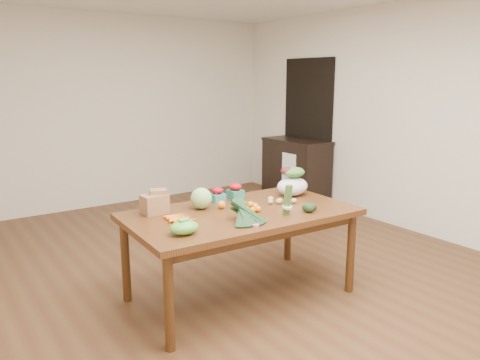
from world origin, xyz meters
TOP-DOWN VIEW (x-y plane):
  - floor at (0.00, 0.00)m, footprint 6.00×6.00m
  - room_walls at (0.00, 0.00)m, footprint 5.02×6.02m
  - dining_table at (-0.21, -0.52)m, footprint 1.89×1.10m
  - doorway_dark at (2.48, 1.60)m, footprint 0.02×1.00m
  - cabinet at (2.22, 1.54)m, footprint 0.52×1.02m
  - dish_towel at (1.96, 1.40)m, footprint 0.02×0.28m
  - paper_bag at (-0.81, -0.18)m, footprint 0.27×0.23m
  - cabbage at (-0.43, -0.27)m, footprint 0.18×0.18m
  - strawberry_basket_a at (-0.20, -0.15)m, footprint 0.12×0.12m
  - strawberry_basket_b at (-0.01, -0.15)m, footprint 0.13×0.13m
  - orange_a at (-0.30, -0.37)m, footprint 0.07×0.07m
  - orange_b at (-0.13, -0.39)m, footprint 0.07×0.07m
  - orange_c at (-0.14, -0.48)m, footprint 0.07×0.07m
  - mandarin_cluster at (-0.13, -0.56)m, footprint 0.19×0.19m
  - carrots at (-0.72, -0.45)m, footprint 0.23×0.25m
  - snap_pea_bag at (-0.86, -0.77)m, footprint 0.21×0.16m
  - kale_bunch at (-0.35, -0.83)m, footprint 0.34×0.41m
  - asparagus_bundle at (0.04, -0.82)m, footprint 0.08×0.12m
  - potato_a at (0.13, -0.49)m, footprint 0.05×0.04m
  - potato_b at (0.19, -0.53)m, footprint 0.06×0.05m
  - potato_c at (0.22, -0.50)m, footprint 0.05×0.04m
  - potato_d at (0.19, -0.42)m, footprint 0.05×0.05m
  - potato_e at (0.31, -0.58)m, footprint 0.05×0.05m
  - avocado_a at (0.22, -0.86)m, footprint 0.10×0.13m
  - avocado_b at (0.29, -0.83)m, footprint 0.09×0.11m
  - salad_bag at (0.48, -0.37)m, footprint 0.32×0.25m

SIDE VIEW (x-z plane):
  - floor at x=0.00m, z-range 0.00..0.00m
  - dining_table at x=-0.21m, z-range 0.00..0.75m
  - cabinet at x=2.22m, z-range 0.00..0.94m
  - dish_towel at x=1.96m, z-range 0.33..0.78m
  - carrots at x=-0.72m, z-range 0.75..0.78m
  - potato_c at x=0.22m, z-range 0.75..0.79m
  - potato_a at x=0.13m, z-range 0.75..0.79m
  - potato_e at x=0.31m, z-range 0.75..0.79m
  - potato_d at x=0.19m, z-range 0.75..0.80m
  - potato_b at x=0.19m, z-range 0.75..0.80m
  - avocado_b at x=0.29m, z-range 0.75..0.81m
  - orange_a at x=-0.30m, z-range 0.75..0.82m
  - orange_c at x=-0.14m, z-range 0.75..0.82m
  - orange_b at x=-0.13m, z-range 0.75..0.82m
  - avocado_a at x=0.22m, z-range 0.75..0.82m
  - mandarin_cluster at x=-0.13m, z-range 0.75..0.83m
  - snap_pea_bag at x=-0.86m, z-range 0.75..0.85m
  - strawberry_basket_a at x=-0.20m, z-range 0.75..0.85m
  - strawberry_basket_b at x=-0.01m, z-range 0.75..0.86m
  - kale_bunch at x=-0.35m, z-range 0.75..0.91m
  - cabbage at x=-0.43m, z-range 0.75..0.93m
  - paper_bag at x=-0.81m, z-range 0.75..0.94m
  - salad_bag at x=0.48m, z-range 0.75..0.99m
  - asparagus_bundle at x=0.04m, z-range 0.75..1.00m
  - doorway_dark at x=2.48m, z-range 0.00..2.10m
  - room_walls at x=0.00m, z-range 0.00..2.70m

